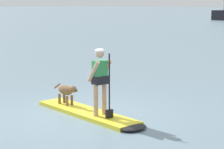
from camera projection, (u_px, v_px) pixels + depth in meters
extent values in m
plane|color=slate|center=(87.00, 115.00, 10.92)|extent=(400.00, 400.00, 0.00)
cube|color=yellow|center=(87.00, 113.00, 10.91)|extent=(3.44, 1.27, 0.10)
ellipsoid|color=black|center=(132.00, 127.00, 9.65)|extent=(0.67, 0.78, 0.10)
cylinder|color=tan|center=(104.00, 98.00, 10.51)|extent=(0.12, 0.12, 0.78)
cylinder|color=tan|center=(96.00, 100.00, 10.34)|extent=(0.12, 0.12, 0.78)
cube|color=black|center=(100.00, 80.00, 10.35)|extent=(0.28, 0.39, 0.20)
cube|color=#338C4C|center=(100.00, 72.00, 10.32)|extent=(0.25, 0.37, 0.55)
sphere|color=tan|center=(100.00, 53.00, 10.24)|extent=(0.22, 0.22, 0.22)
ellipsoid|color=white|center=(100.00, 51.00, 10.23)|extent=(0.23, 0.23, 0.11)
cylinder|color=tan|center=(106.00, 70.00, 10.43)|extent=(0.43, 0.16, 0.54)
cylinder|color=tan|center=(94.00, 71.00, 10.19)|extent=(0.43, 0.16, 0.54)
cylinder|color=black|center=(109.00, 86.00, 10.10)|extent=(0.04, 0.04, 1.54)
cube|color=black|center=(109.00, 114.00, 10.21)|extent=(0.11, 0.19, 0.20)
ellipsoid|color=brown|center=(65.00, 90.00, 11.53)|extent=(0.62, 0.31, 0.26)
ellipsoid|color=brown|center=(73.00, 89.00, 11.24)|extent=(0.24, 0.19, 0.18)
ellipsoid|color=#503923|center=(76.00, 90.00, 11.17)|extent=(0.13, 0.10, 0.08)
cylinder|color=brown|center=(57.00, 86.00, 11.82)|extent=(0.27, 0.09, 0.18)
cylinder|color=brown|center=(72.00, 100.00, 11.48)|extent=(0.07, 0.07, 0.26)
cylinder|color=brown|center=(67.00, 101.00, 11.39)|extent=(0.07, 0.07, 0.26)
cylinder|color=brown|center=(64.00, 98.00, 11.75)|extent=(0.07, 0.07, 0.26)
cylinder|color=brown|center=(60.00, 99.00, 11.65)|extent=(0.07, 0.07, 0.26)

